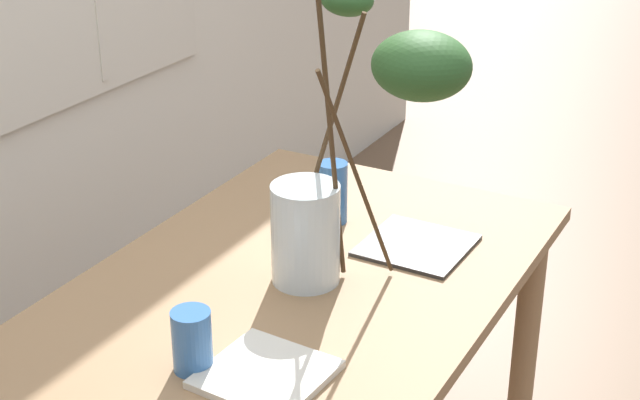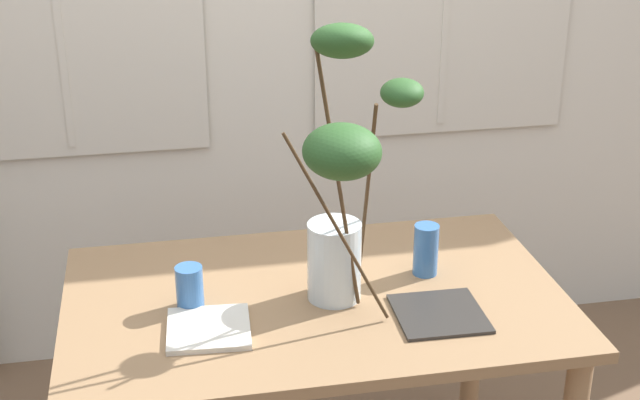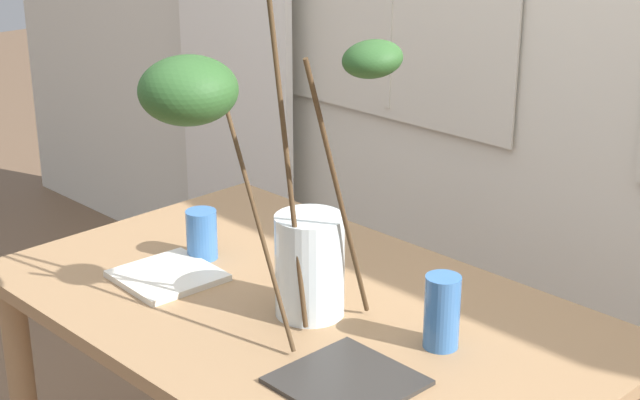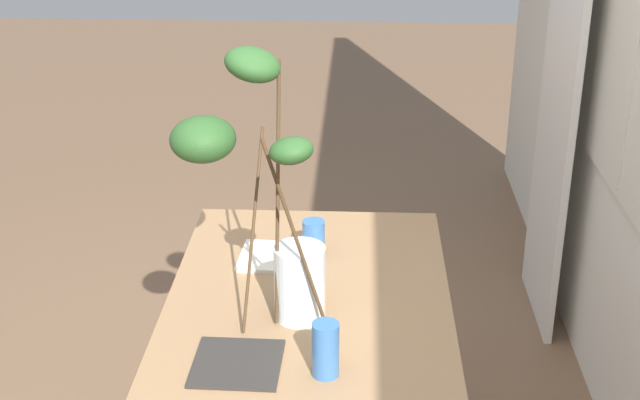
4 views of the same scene
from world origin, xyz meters
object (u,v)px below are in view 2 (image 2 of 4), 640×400
at_px(drinking_glass_blue_left, 190,287).
at_px(drinking_glass_blue_right, 426,250).
at_px(dining_table, 315,332).
at_px(plate_square_right, 439,314).
at_px(vase_with_branches, 342,191).
at_px(plate_square_left, 209,329).

height_order(drinking_glass_blue_left, drinking_glass_blue_right, drinking_glass_blue_right).
height_order(dining_table, plate_square_right, plate_square_right).
xyz_separation_m(drinking_glass_blue_left, plate_square_right, (0.61, -0.16, -0.05)).
bearing_deg(vase_with_branches, plate_square_left, -177.95).
bearing_deg(vase_with_branches, drinking_glass_blue_left, 162.28).
bearing_deg(drinking_glass_blue_left, vase_with_branches, -17.72).
bearing_deg(vase_with_branches, plate_square_right, -10.84).
relative_size(dining_table, plate_square_right, 5.92).
bearing_deg(drinking_glass_blue_right, dining_table, -168.85).
xyz_separation_m(plate_square_left, plate_square_right, (0.57, -0.03, -0.00)).
distance_m(plate_square_left, plate_square_right, 0.57).
distance_m(vase_with_branches, drinking_glass_blue_left, 0.48).
relative_size(vase_with_branches, plate_square_right, 3.46).
distance_m(drinking_glass_blue_left, drinking_glass_blue_right, 0.64).
height_order(drinking_glass_blue_right, plate_square_left, drinking_glass_blue_right).
relative_size(vase_with_branches, drinking_glass_blue_right, 5.29).
height_order(dining_table, drinking_glass_blue_left, drinking_glass_blue_left).
distance_m(vase_with_branches, plate_square_left, 0.47).
xyz_separation_m(dining_table, plate_square_left, (-0.29, -0.12, 0.12)).
bearing_deg(dining_table, vase_with_branches, -68.52).
bearing_deg(drinking_glass_blue_left, dining_table, -0.81).
distance_m(drinking_glass_blue_left, plate_square_right, 0.63).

